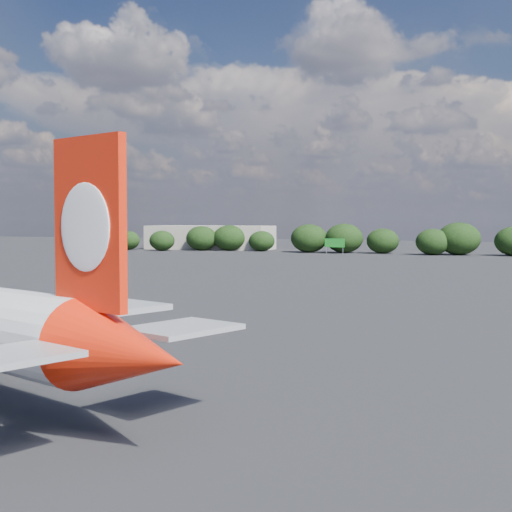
% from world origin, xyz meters
% --- Properties ---
extents(ground, '(500.00, 500.00, 0.00)m').
position_xyz_m(ground, '(0.00, 60.00, 0.00)').
color(ground, black).
rests_on(ground, ground).
extents(terminal_building, '(42.00, 16.00, 8.00)m').
position_xyz_m(terminal_building, '(-65.00, 192.00, 4.00)').
color(terminal_building, '#9E9488').
rests_on(terminal_building, ground).
extents(highway_sign, '(6.00, 0.30, 4.50)m').
position_xyz_m(highway_sign, '(-18.00, 176.00, 3.13)').
color(highway_sign, '#16701E').
rests_on(highway_sign, ground).
extents(billboard_yellow, '(5.00, 0.30, 5.50)m').
position_xyz_m(billboard_yellow, '(12.00, 182.00, 3.87)').
color(billboard_yellow, yellow).
rests_on(billboard_yellow, ground).
extents(horizon_treeline, '(200.60, 15.95, 9.33)m').
position_xyz_m(horizon_treeline, '(7.04, 180.27, 3.97)').
color(horizon_treeline, black).
rests_on(horizon_treeline, ground).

